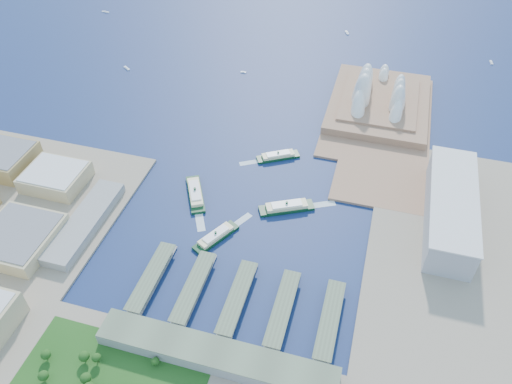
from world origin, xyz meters
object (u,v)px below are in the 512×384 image
(opera_house, at_px, (382,88))
(ferry_a, at_px, (195,192))
(toaster_building, at_px, (450,209))
(ferry_b, at_px, (278,155))
(ferry_d, at_px, (287,206))
(ferry_c, at_px, (216,235))

(opera_house, relative_size, ferry_a, 3.00)
(opera_house, relative_size, toaster_building, 1.16)
(ferry_b, xyz_separation_m, ferry_d, (30.23, -83.30, 0.72))
(toaster_building, relative_size, ferry_a, 2.59)
(ferry_a, xyz_separation_m, ferry_b, (72.36, 89.88, -0.77))
(toaster_building, distance_m, ferry_d, 168.47)
(toaster_building, height_order, ferry_a, toaster_building)
(toaster_building, bearing_deg, opera_house, 114.23)
(toaster_building, bearing_deg, ferry_d, -170.86)
(ferry_d, bearing_deg, opera_house, -45.05)
(ferry_a, xyz_separation_m, ferry_c, (43.19, -54.39, -0.64))
(ferry_a, bearing_deg, toaster_building, -20.49)
(ferry_b, bearing_deg, toaster_building, 43.58)
(ferry_c, relative_size, ferry_d, 0.89)
(toaster_building, relative_size, ferry_c, 2.92)
(ferry_b, xyz_separation_m, ferry_c, (-29.16, -144.27, 0.12))
(opera_house, height_order, ferry_d, opera_house)
(toaster_building, xyz_separation_m, ferry_b, (-195.91, 56.65, -15.60))
(opera_house, height_order, ferry_a, opera_house)
(ferry_b, relative_size, ferry_c, 0.98)
(ferry_a, height_order, ferry_c, ferry_a)
(ferry_d, bearing_deg, ferry_b, -6.64)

